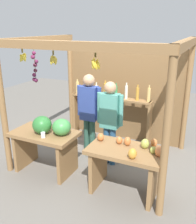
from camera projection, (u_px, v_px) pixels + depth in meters
ground_plane at (103, 158)px, 4.88m from camera, size 12.00×12.00×0.00m
market_stall at (112, 85)px, 4.84m from camera, size 2.75×2.25×2.24m
fruit_counter_left at (47, 137)px, 4.25m from camera, size 1.10×0.64×1.02m
fruit_counter_right at (127, 160)px, 3.73m from camera, size 1.11×0.64×0.88m
bottle_shelf_unit at (110, 106)px, 5.39m from camera, size 1.76×0.22×1.34m
vendor_man at (89, 109)px, 4.69m from camera, size 0.48×0.22×1.61m
vendor_woman at (110, 117)px, 4.41m from camera, size 0.48×0.21×1.54m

